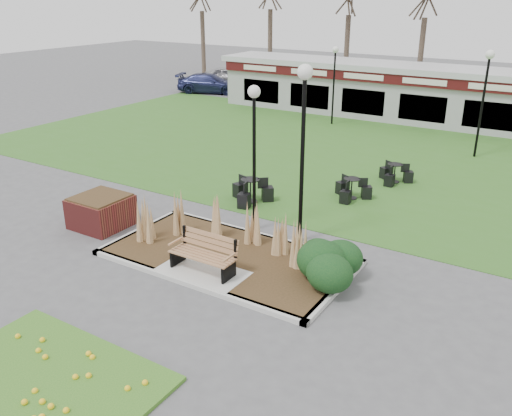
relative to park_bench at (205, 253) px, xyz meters
The scene contains 17 objects.
ground 0.64m from the park_bench, 90.00° to the right, with size 100.00×100.00×0.00m, color #515154.
lawn 11.77m from the park_bench, 90.00° to the left, with size 34.00×16.00×0.02m, color #366A21.
flower_bed 4.88m from the park_bench, 90.00° to the right, with size 4.20×3.00×0.16m.
planting_bed 1.70m from the park_bench, 40.83° to the left, with size 6.75×3.40×1.27m.
park_bench is the anchor object (origin of this frame).
brick_planter 4.47m from the park_bench, behind, with size 1.50×1.50×0.95m.
food_pavilion 19.73m from the park_bench, 90.00° to the left, with size 24.60×3.40×2.90m.
lamp_post_near_left 3.88m from the park_bench, 98.19° to the left, with size 0.35×0.35×4.21m.
lamp_post_near_right 4.31m from the park_bench, 69.82° to the left, with size 0.40×0.40×4.86m.
lamp_post_mid_right 14.89m from the park_bench, 76.24° to the left, with size 0.36×0.36×4.39m.
lamp_post_far_left 17.26m from the park_bench, 104.18° to the left, with size 0.33×0.33×3.96m.
bistro_set_a 5.06m from the park_bench, 109.78° to the left, with size 1.46×1.42×0.79m.
bistro_set_b 9.37m from the park_bench, 79.63° to the left, with size 1.30×1.14×0.69m.
bistro_set_c 6.90m from the park_bench, 81.62° to the left, with size 1.33×1.17×0.70m.
car_silver 28.58m from the park_bench, 123.29° to the left, with size 1.60×3.97×1.35m, color #AFAEB3.
car_black 22.25m from the park_bench, 111.17° to the left, with size 1.63×4.69×1.54m, color black.
car_blue 25.75m from the park_bench, 126.31° to the left, with size 1.81×4.46×1.29m, color navy.
Camera 1 is at (7.37, -9.14, 6.54)m, focal length 38.00 mm.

